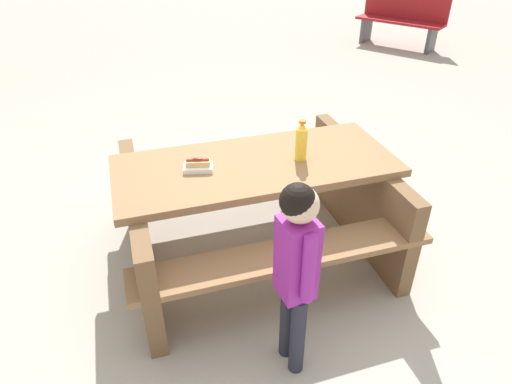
% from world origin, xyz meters
% --- Properties ---
extents(ground_plane, '(30.00, 30.00, 0.00)m').
position_xyz_m(ground_plane, '(0.00, 0.00, 0.00)').
color(ground_plane, '#ADA599').
rests_on(ground_plane, ground).
extents(picnic_table, '(1.86, 1.48, 0.75)m').
position_xyz_m(picnic_table, '(0.00, 0.00, 0.44)').
color(picnic_table, olive).
rests_on(picnic_table, ground).
extents(soda_bottle, '(0.08, 0.08, 0.27)m').
position_xyz_m(soda_bottle, '(-0.29, 0.06, 0.88)').
color(soda_bottle, yellow).
rests_on(soda_bottle, picnic_table).
extents(hotdog_tray, '(0.20, 0.16, 0.08)m').
position_xyz_m(hotdog_tray, '(0.37, -0.03, 0.78)').
color(hotdog_tray, white).
rests_on(hotdog_tray, picnic_table).
extents(child_in_coat, '(0.18, 0.28, 1.15)m').
position_xyz_m(child_in_coat, '(0.13, 0.93, 0.73)').
color(child_in_coat, '#262633').
rests_on(child_in_coat, ground).
extents(park_bench_mid, '(1.14, 1.48, 0.85)m').
position_xyz_m(park_bench_mid, '(-4.32, -4.50, 0.45)').
color(park_bench_mid, maroon).
rests_on(park_bench_mid, ground).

